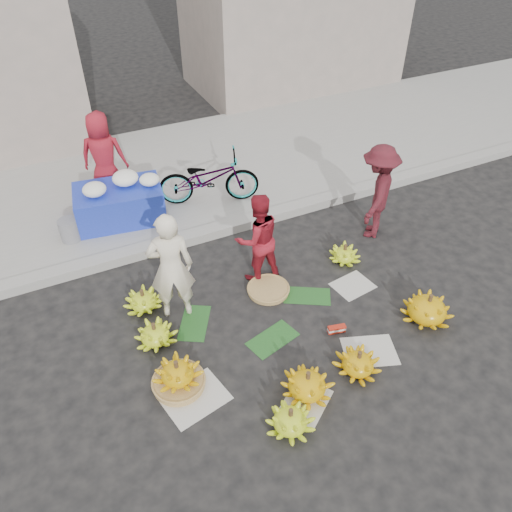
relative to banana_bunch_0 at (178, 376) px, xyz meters
name	(u,v)px	position (x,y,z in m)	size (l,w,h in m)	color
ground	(272,326)	(1.40, 0.35, -0.18)	(80.00, 80.00, 0.00)	black
curb	(210,232)	(1.40, 2.55, -0.10)	(40.00, 0.25, 0.15)	gray
sidewalk	(169,174)	(1.40, 4.65, -0.12)	(40.00, 4.00, 0.12)	gray
newspaper_scatter	(303,371)	(1.40, -0.45, -0.18)	(3.20, 1.80, 0.00)	beige
banana_leaves	(259,318)	(1.30, 0.55, -0.17)	(2.00, 1.00, 0.00)	#194D1B
banana_bunch_0	(178,376)	(0.00, 0.00, 0.00)	(0.65, 0.65, 0.42)	#A27B43
banana_bunch_1	(290,420)	(0.90, -1.04, -0.04)	(0.63, 0.63, 0.33)	#9EC71C
banana_bunch_2	(307,384)	(1.28, -0.74, -0.01)	(0.69, 0.69, 0.37)	#E0AE0B
banana_bunch_3	(358,363)	(1.99, -0.72, -0.03)	(0.64, 0.64, 0.34)	#E0AE0B
banana_bunch_4	(427,308)	(3.30, -0.40, 0.01)	(0.84, 0.84, 0.43)	#E0AE0B
banana_bunch_5	(344,254)	(3.00, 1.09, -0.05)	(0.47, 0.47, 0.30)	#9EC71C
banana_bunch_6	(155,334)	(-0.05, 0.76, -0.04)	(0.54, 0.54, 0.33)	#9EC71C
banana_bunch_7	(143,300)	(-0.01, 1.42, -0.04)	(0.61, 0.61, 0.32)	#9EC71C
basket_spare	(268,290)	(1.66, 0.97, -0.15)	(0.58, 0.58, 0.07)	#A27B43
incense_stack	(337,329)	(2.11, -0.09, -0.13)	(0.23, 0.07, 0.09)	#B52413
vendor_cream	(171,267)	(0.37, 1.15, 0.61)	(0.58, 0.38, 1.58)	white
vendor_red	(258,238)	(1.67, 1.35, 0.50)	(0.66, 0.52, 1.36)	#A91A25
man_striped	(377,192)	(3.79, 1.50, 0.59)	(1.00, 0.57, 1.54)	maroon
flower_table	(120,202)	(0.23, 3.48, 0.27)	(1.47, 1.04, 0.79)	#1A2DAE
grey_bucket	(70,230)	(-0.63, 3.27, 0.12)	(0.31, 0.31, 0.35)	slate
flower_vendor	(104,156)	(0.23, 4.28, 0.70)	(0.74, 0.49, 1.52)	#A91A25
bicycle	(209,178)	(1.73, 3.35, 0.39)	(1.69, 0.59, 0.89)	gray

